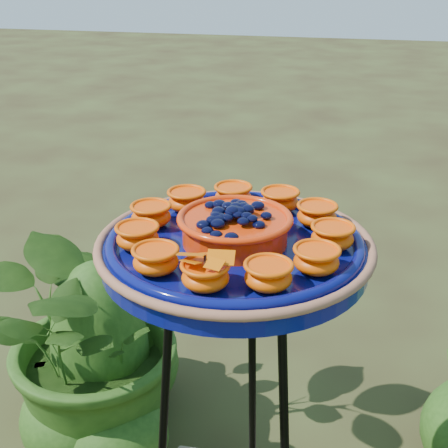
{
  "coord_description": "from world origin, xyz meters",
  "views": [
    {
      "loc": [
        0.18,
        -0.82,
        1.4
      ],
      "look_at": [
        -0.03,
        0.14,
        0.96
      ],
      "focal_mm": 50.0,
      "sensor_mm": 36.0,
      "label": 1
    }
  ],
  "objects": [
    {
      "name": "shrub_back_left",
      "position": [
        -0.5,
        0.6,
        0.41
      ],
      "size": [
        0.91,
        0.95,
        0.81
      ],
      "primitive_type": "imported",
      "rotation": [
        0.0,
        0.0,
        1.06
      ],
      "color": "#204412",
      "rests_on": "ground"
    },
    {
      "name": "feeder_dish",
      "position": [
        -0.0,
        0.11,
        0.94
      ],
      "size": [
        0.49,
        0.49,
        0.11
      ],
      "rotation": [
        0.0,
        0.0,
        -0.1
      ],
      "color": "#070C58",
      "rests_on": "tripod_stand"
    },
    {
      "name": "tripod_stand",
      "position": [
        -0.0,
        0.11,
        0.54
      ],
      "size": [
        0.35,
        0.37,
        0.89
      ],
      "rotation": [
        0.0,
        0.0,
        -0.1
      ],
      "color": "black",
      "rests_on": "ground"
    }
  ]
}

